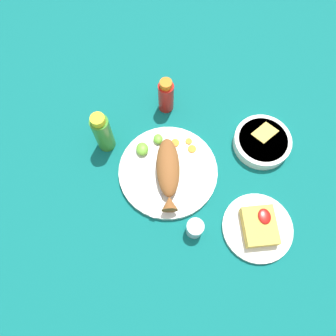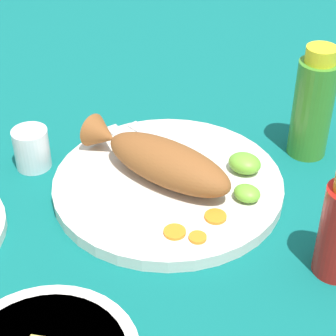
% 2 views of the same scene
% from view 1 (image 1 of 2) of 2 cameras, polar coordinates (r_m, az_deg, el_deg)
% --- Properties ---
extents(ground_plane, '(4.00, 4.00, 0.00)m').
position_cam_1_polar(ground_plane, '(1.06, 0.00, -0.76)').
color(ground_plane, '#0C605B').
extents(main_plate, '(0.32, 0.32, 0.02)m').
position_cam_1_polar(main_plate, '(1.05, 0.00, -0.59)').
color(main_plate, silver).
rests_on(main_plate, ground_plane).
extents(fried_fish, '(0.24, 0.08, 0.06)m').
position_cam_1_polar(fried_fish, '(1.01, 0.03, -0.57)').
color(fried_fish, brown).
rests_on(fried_fish, main_plate).
extents(fork_near, '(0.18, 0.09, 0.00)m').
position_cam_1_polar(fork_near, '(1.02, -1.27, -4.43)').
color(fork_near, silver).
rests_on(fork_near, main_plate).
extents(fork_far, '(0.18, 0.06, 0.00)m').
position_cam_1_polar(fork_far, '(1.02, -3.47, -3.21)').
color(fork_far, silver).
rests_on(fork_far, main_plate).
extents(carrot_slice_near, '(0.03, 0.03, 0.00)m').
position_cam_1_polar(carrot_slice_near, '(1.07, 4.20, 3.33)').
color(carrot_slice_near, orange).
rests_on(carrot_slice_near, main_plate).
extents(carrot_slice_mid, '(0.03, 0.03, 0.00)m').
position_cam_1_polar(carrot_slice_mid, '(1.08, 1.25, 4.41)').
color(carrot_slice_mid, orange).
rests_on(carrot_slice_mid, main_plate).
extents(carrot_slice_far, '(0.02, 0.02, 0.00)m').
position_cam_1_polar(carrot_slice_far, '(1.09, 3.64, 4.66)').
color(carrot_slice_far, orange).
rests_on(carrot_slice_far, main_plate).
extents(lime_wedge_main, '(0.04, 0.03, 0.02)m').
position_cam_1_polar(lime_wedge_main, '(1.08, -1.73, 5.07)').
color(lime_wedge_main, '#6BB233').
rests_on(lime_wedge_main, main_plate).
extents(lime_wedge_side, '(0.05, 0.04, 0.03)m').
position_cam_1_polar(lime_wedge_side, '(1.06, -4.51, 3.32)').
color(lime_wedge_side, '#6BB233').
rests_on(lime_wedge_side, main_plate).
extents(hot_sauce_bottle_red, '(0.05, 0.05, 0.14)m').
position_cam_1_polar(hot_sauce_bottle_red, '(1.12, -0.35, 12.45)').
color(hot_sauce_bottle_red, '#B21914').
rests_on(hot_sauce_bottle_red, ground_plane).
extents(hot_sauce_bottle_green, '(0.06, 0.06, 0.17)m').
position_cam_1_polar(hot_sauce_bottle_green, '(1.05, -11.29, 6.06)').
color(hot_sauce_bottle_green, '#3D8428').
rests_on(hot_sauce_bottle_green, ground_plane).
extents(salt_cup, '(0.05, 0.05, 0.06)m').
position_cam_1_polar(salt_cup, '(0.99, 4.67, -10.47)').
color(salt_cup, silver).
rests_on(salt_cup, ground_plane).
extents(side_plate_fries, '(0.21, 0.21, 0.01)m').
position_cam_1_polar(side_plate_fries, '(1.04, 15.28, -10.02)').
color(side_plate_fries, silver).
rests_on(side_plate_fries, ground_plane).
extents(fries_pile, '(0.12, 0.10, 0.04)m').
position_cam_1_polar(fries_pile, '(1.01, 15.66, -9.67)').
color(fries_pile, gold).
rests_on(fries_pile, side_plate_fries).
extents(guacamole_bowl, '(0.19, 0.19, 0.05)m').
position_cam_1_polar(guacamole_bowl, '(1.12, 16.06, 4.45)').
color(guacamole_bowl, white).
rests_on(guacamole_bowl, ground_plane).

